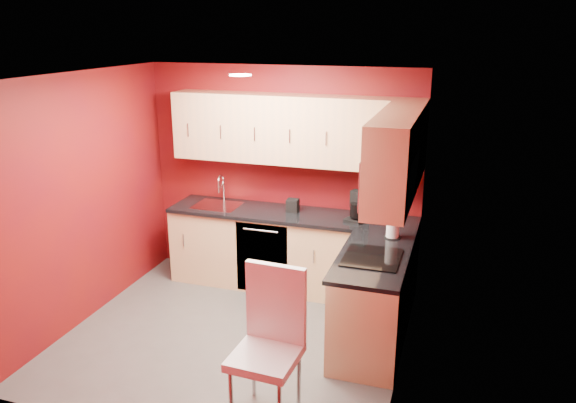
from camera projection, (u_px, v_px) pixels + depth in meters
The scene contains 21 objects.
floor at pixel (235, 335), 5.52m from camera, with size 3.20×3.20×0.00m, color #494744.
ceiling at pixel (227, 76), 4.77m from camera, with size 3.20×3.20×0.00m, color white.
wall_back at pixel (283, 175), 6.50m from camera, with size 3.20×3.20×0.00m, color #690F0A.
wall_front at pixel (143, 283), 3.78m from camera, with size 3.20×3.20×0.00m, color #690F0A.
wall_left at pixel (84, 199), 5.61m from camera, with size 3.00×3.00×0.00m, color #690F0A.
wall_right at pixel (408, 234), 4.67m from camera, with size 3.00×3.00×0.00m, color #690F0A.
base_cabinets_back at pixel (291, 252), 6.42m from camera, with size 2.80×0.60×0.87m, color #D5B87A.
base_cabinets_right at pixel (373, 303), 5.23m from camera, with size 0.60×1.30×0.87m, color #D5B87A.
countertop_back at pixel (291, 215), 6.27m from camera, with size 2.80×0.63×0.04m, color black.
countertop_right at pixel (373, 259), 5.09m from camera, with size 0.63×1.27×0.04m, color black.
upper_cabinets_back at pixel (295, 130), 6.11m from camera, with size 2.80×0.35×0.75m, color tan.
upper_cabinets_right at pixel (398, 147), 4.94m from camera, with size 0.35×1.55×0.75m.
microwave at pixel (389, 179), 4.79m from camera, with size 0.42×0.76×0.42m.
cooktop at pixel (372, 258), 5.05m from camera, with size 0.50×0.55×0.01m, color black.
sink at pixel (218, 202), 6.53m from camera, with size 0.52×0.42×0.35m.
dishwasher_front at pixel (262, 259), 6.23m from camera, with size 0.60×0.02×0.82m, color black.
downlight at pixel (240, 75), 5.04m from camera, with size 0.20×0.20×0.01m, color white.
coffee_maker at pixel (357, 207), 5.97m from camera, with size 0.19×0.25×0.32m, color black, non-canonical shape.
napkin_holder at pixel (293, 205), 6.30m from camera, with size 0.13×0.13×0.14m, color black, non-canonical shape.
paper_towel at pixel (393, 224), 5.49m from camera, with size 0.17×0.17×0.29m, color silver, non-canonical shape.
dining_chair at pixel (265, 349), 4.20m from camera, with size 0.48×0.51×1.19m, color silver, non-canonical shape.
Camera 1 is at (1.99, -4.47, 2.91)m, focal length 35.00 mm.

